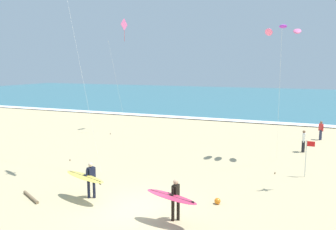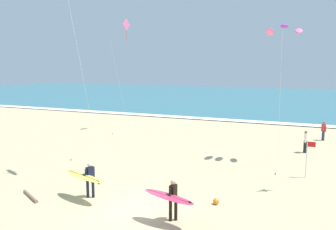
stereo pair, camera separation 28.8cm
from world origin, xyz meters
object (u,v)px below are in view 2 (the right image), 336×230
bystander_white_top (305,142)px  surfer_lead (87,177)px  bystander_red_top (323,131)px  kite_diamond_rose_near (126,29)px  kite_arc_violet_low (284,30)px  lifeguard_flag (308,155)px  surfer_trailing (171,197)px  driftwood_log (30,196)px  beach_ball (216,201)px

bystander_white_top → surfer_lead: bearing=-125.7°
bystander_red_top → kite_diamond_rose_near: bearing=-172.8°
kite_arc_violet_low → lifeguard_flag: kite_arc_violet_low is taller
kite_diamond_rose_near → bystander_white_top: kite_diamond_rose_near is taller
surfer_lead → surfer_trailing: bearing=-8.4°
driftwood_log → lifeguard_flag: bearing=34.0°
bystander_white_top → lifeguard_flag: lifeguard_flag is taller
kite_diamond_rose_near → beach_ball: (12.39, -13.81, -9.35)m
lifeguard_flag → beach_ball: 6.65m
kite_arc_violet_low → bystander_red_top: 11.10m
beach_ball → driftwood_log: bearing=-162.3°
kite_diamond_rose_near → kite_arc_violet_low: (14.34, -5.44, -1.18)m
kite_diamond_rose_near → bystander_red_top: size_ratio=6.60×
bystander_white_top → lifeguard_flag: (0.13, -5.73, 0.45)m
surfer_trailing → kite_arc_violet_low: size_ratio=0.25×
bystander_red_top → bystander_white_top: bearing=-105.6°
surfer_lead → kite_arc_violet_low: bearing=52.9°
surfer_lead → surfer_trailing: size_ratio=1.14×
kite_diamond_rose_near → beach_ball: kite_diamond_rose_near is taller
kite_arc_violet_low → driftwood_log: 17.09m
kite_diamond_rose_near → lifeguard_flag: kite_diamond_rose_near is taller
surfer_trailing → driftwood_log: 7.08m
driftwood_log → kite_diamond_rose_near: bearing=104.3°
surfer_lead → kite_arc_violet_low: (7.62, 10.06, 7.26)m
kite_diamond_rose_near → bystander_red_top: 19.48m
bystander_white_top → beach_ball: size_ratio=5.68×
bystander_red_top → beach_ball: (-4.91, -15.99, -0.67)m
kite_arc_violet_low → bystander_red_top: kite_arc_violet_low is taller
bystander_white_top → beach_ball: (-3.56, -11.14, -0.67)m
kite_diamond_rose_near → bystander_white_top: (15.95, -2.67, -8.67)m
surfer_lead → kite_arc_violet_low: size_ratio=0.29×
kite_arc_violet_low → bystander_white_top: size_ratio=5.43×
kite_diamond_rose_near → lifeguard_flag: bearing=-27.6°
surfer_trailing → driftwood_log: (-7.01, -0.27, -0.98)m
bystander_red_top → lifeguard_flag: lifeguard_flag is taller
surfer_lead → bystander_white_top: (9.23, 12.83, -0.24)m
kite_diamond_rose_near → kite_arc_violet_low: size_ratio=1.21×
surfer_trailing → beach_ball: bearing=63.0°
surfer_trailing → bystander_red_top: (6.12, 18.35, -0.24)m
kite_diamond_rose_near → bystander_white_top: bearing=-9.5°
beach_ball → bystander_white_top: bearing=72.3°
surfer_lead → bystander_white_top: bearing=54.3°
driftwood_log → bystander_white_top: bearing=49.5°
surfer_trailing → beach_ball: surfer_trailing is taller
bystander_white_top → bystander_red_top: bearing=74.4°
surfer_trailing → lifeguard_flag: (4.90, 7.77, 0.22)m
bystander_white_top → bystander_red_top: size_ratio=1.00×
surfer_lead → surfer_trailing: (4.47, -0.66, -0.00)m
surfer_lead → kite_arc_violet_low: kite_arc_violet_low is taller
kite_arc_violet_low → driftwood_log: (-10.16, -10.99, -8.24)m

